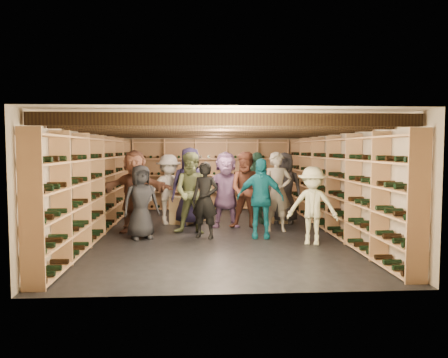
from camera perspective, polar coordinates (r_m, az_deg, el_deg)
ground at (r=9.65m, az=-0.91°, el=-7.14°), size 8.00×8.00×0.00m
walls at (r=9.49m, az=-0.92°, el=-0.02°), size 5.52×8.02×2.40m
ceiling at (r=9.48m, az=-0.92°, el=7.23°), size 5.50×8.00×0.01m
ceiling_joists at (r=9.48m, az=-0.92°, el=6.39°), size 5.40×7.12×0.18m
wine_rack_left at (r=9.73m, az=-16.22°, el=-0.82°), size 0.32×7.50×2.15m
wine_rack_right at (r=9.96m, az=14.03°, el=-0.67°), size 0.32×7.50×2.15m
wine_rack_back at (r=13.32m, az=-1.67°, el=0.60°), size 4.70×0.30×2.15m
crate_stack_left at (r=11.41m, az=-3.57°, el=-3.69°), size 0.54×0.40×0.68m
crate_stack_right at (r=10.87m, az=-5.65°, el=-4.08°), size 0.59×0.49×0.68m
crate_loose at (r=11.11m, az=7.53°, el=-5.25°), size 0.53×0.38×0.17m
person_0 at (r=9.15m, az=-10.79°, el=-2.96°), size 0.88×0.74×1.53m
person_1 at (r=9.08m, az=-2.50°, el=-2.76°), size 0.69×0.59×1.59m
person_2 at (r=9.55m, az=-4.08°, el=-1.85°), size 0.98×0.82×1.79m
person_3 at (r=8.65m, az=11.48°, el=-3.43°), size 1.11×0.84×1.52m
person_4 at (r=9.13m, az=4.75°, el=-2.52°), size 1.02×0.54×1.66m
person_5 at (r=9.88m, az=-11.57°, el=-1.58°), size 1.72×0.59×1.84m
person_6 at (r=10.64m, az=-4.46°, el=-0.95°), size 0.98×0.69×1.90m
person_7 at (r=9.89m, az=6.96°, el=-1.66°), size 0.65×0.43×1.79m
person_8 at (r=10.13m, az=3.07°, el=-1.49°), size 1.02×0.88×1.79m
person_9 at (r=10.83m, az=-7.23°, el=-1.37°), size 1.27×1.03×1.72m
person_10 at (r=10.87m, az=4.17°, el=-1.15°), size 1.13×0.73×1.78m
person_11 at (r=10.34m, az=0.23°, el=-1.37°), size 1.68×0.57×1.79m
person_12 at (r=10.95m, az=7.87°, el=-1.16°), size 1.00×0.81×1.77m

